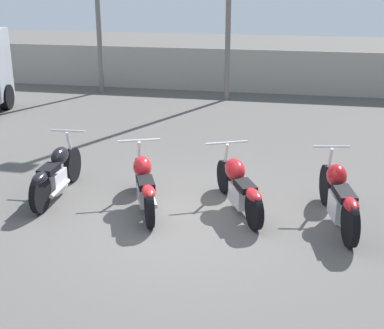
# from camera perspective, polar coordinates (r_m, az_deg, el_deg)

# --- Properties ---
(ground_plane) EXTENTS (60.00, 60.00, 0.00)m
(ground_plane) POSITION_cam_1_polar(r_m,az_deg,el_deg) (8.18, -1.08, -5.95)
(ground_plane) COLOR #514F4C
(fence_back) EXTENTS (40.00, 0.04, 1.39)m
(fence_back) POSITION_cam_1_polar(r_m,az_deg,el_deg) (17.55, 6.43, 9.83)
(fence_back) COLOR #9E998E
(fence_back) RESTS_ON ground_plane
(motorcycle_slot_0) EXTENTS (0.62, 2.03, 0.99)m
(motorcycle_slot_0) POSITION_cam_1_polar(r_m,az_deg,el_deg) (9.18, -14.29, -0.92)
(motorcycle_slot_0) COLOR black
(motorcycle_slot_0) RESTS_ON ground_plane
(motorcycle_slot_1) EXTENTS (1.02, 1.92, 0.96)m
(motorcycle_slot_1) POSITION_cam_1_polar(r_m,az_deg,el_deg) (8.48, -5.12, -2.07)
(motorcycle_slot_1) COLOR black
(motorcycle_slot_1) RESTS_ON ground_plane
(motorcycle_slot_2) EXTENTS (1.11, 1.89, 0.93)m
(motorcycle_slot_2) POSITION_cam_1_polar(r_m,az_deg,el_deg) (8.42, 5.03, -2.24)
(motorcycle_slot_2) COLOR black
(motorcycle_slot_2) RESTS_ON ground_plane
(motorcycle_slot_3) EXTENTS (0.68, 2.11, 1.02)m
(motorcycle_slot_3) POSITION_cam_1_polar(r_m,az_deg,el_deg) (8.18, 15.39, -3.31)
(motorcycle_slot_3) COLOR black
(motorcycle_slot_3) RESTS_ON ground_plane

